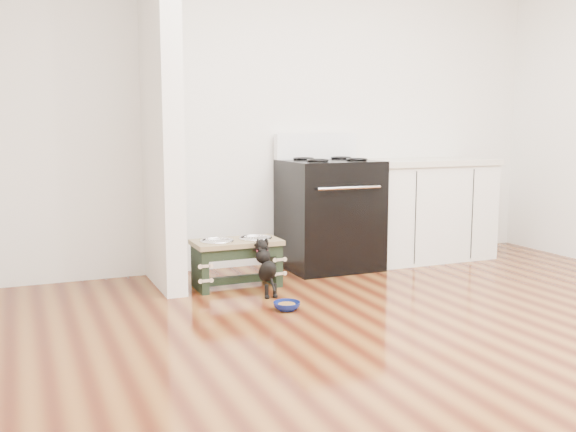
{
  "coord_description": "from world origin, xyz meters",
  "views": [
    {
      "loc": [
        -2.19,
        -2.66,
        1.21
      ],
      "look_at": [
        -0.4,
        1.53,
        0.57
      ],
      "focal_mm": 40.0,
      "sensor_mm": 36.0,
      "label": 1
    }
  ],
  "objects": [
    {
      "name": "ground",
      "position": [
        0.0,
        0.0,
        0.0
      ],
      "size": [
        5.0,
        5.0,
        0.0
      ],
      "primitive_type": "plane",
      "color": "#44190C",
      "rests_on": "ground"
    },
    {
      "name": "room_shell",
      "position": [
        0.0,
        0.0,
        1.62
      ],
      "size": [
        5.0,
        5.0,
        5.0
      ],
      "color": "silver",
      "rests_on": "ground"
    },
    {
      "name": "partition_wall",
      "position": [
        -1.18,
        2.1,
        1.35
      ],
      "size": [
        0.15,
        0.8,
        2.7
      ],
      "primitive_type": "cube",
      "color": "silver",
      "rests_on": "ground"
    },
    {
      "name": "oven_range",
      "position": [
        0.25,
        2.16,
        0.48
      ],
      "size": [
        0.76,
        0.69,
        1.14
      ],
      "color": "black",
      "rests_on": "ground"
    },
    {
      "name": "cabinet_run",
      "position": [
        1.23,
        2.18,
        0.45
      ],
      "size": [
        1.24,
        0.64,
        0.91
      ],
      "color": "silver",
      "rests_on": "ground"
    },
    {
      "name": "dog_feeder",
      "position": [
        -0.69,
        1.84,
        0.26
      ],
      "size": [
        0.65,
        0.35,
        0.37
      ],
      "color": "black",
      "rests_on": "ground"
    },
    {
      "name": "puppy",
      "position": [
        -0.57,
        1.54,
        0.22
      ],
      "size": [
        0.11,
        0.34,
        0.4
      ],
      "color": "black",
      "rests_on": "ground"
    },
    {
      "name": "floor_bowl",
      "position": [
        -0.58,
        1.12,
        0.03
      ],
      "size": [
        0.2,
        0.2,
        0.06
      ],
      "rotation": [
        0.0,
        0.0,
        -0.12
      ],
      "color": "#0C1757",
      "rests_on": "ground"
    }
  ]
}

